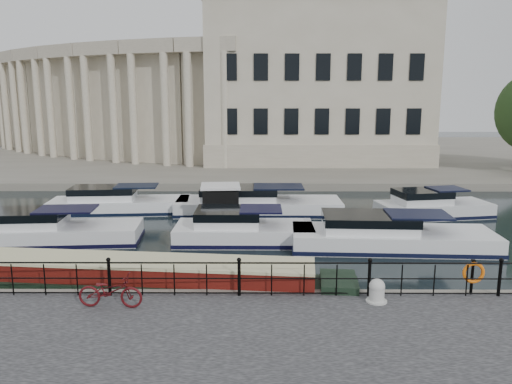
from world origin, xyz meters
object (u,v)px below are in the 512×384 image
bicycle (110,291)px  harbour_hut (221,207)px  life_ring_post (473,273)px  narrowboat (142,283)px  mooring_bollard (377,291)px

bicycle → harbour_hut: bearing=-7.7°
life_ring_post → narrowboat: bearing=172.3°
bicycle → mooring_bollard: size_ratio=2.65×
bicycle → life_ring_post: size_ratio=1.69×
harbour_hut → narrowboat: bearing=-106.5°
harbour_hut → bicycle: bearing=-105.6°
bicycle → harbour_hut: size_ratio=0.65×
bicycle → mooring_bollard: (7.85, 0.44, -0.16)m
bicycle → mooring_bollard: 7.87m
mooring_bollard → narrowboat: bearing=165.2°
mooring_bollard → narrowboat: mooring_bollard is taller
mooring_bollard → narrowboat: size_ratio=0.05×
harbour_hut → life_ring_post: bearing=-55.7°
life_ring_post → harbour_hut: size_ratio=0.39×
life_ring_post → mooring_bollard: bearing=-170.1°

